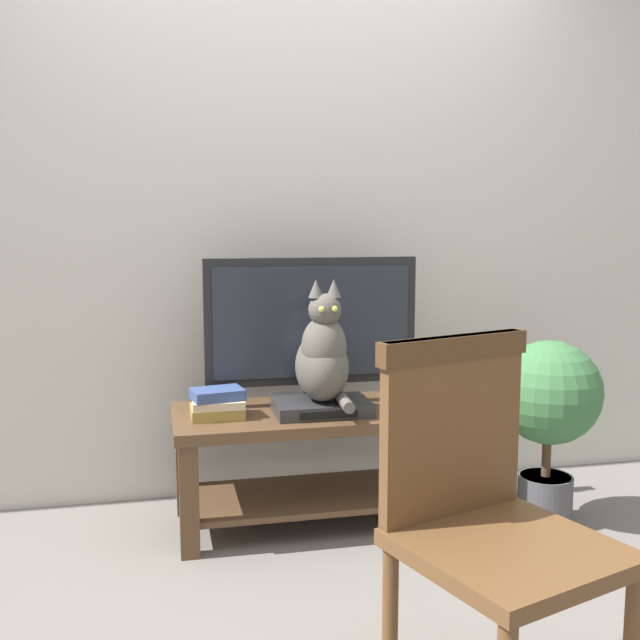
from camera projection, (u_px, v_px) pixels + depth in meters
The scene contains 9 objects.
ground_plane at pixel (336, 592), 2.45m from camera, with size 12.00×12.00×0.00m, color slate.
back_wall at pixel (281, 181), 3.28m from camera, with size 7.00×0.12×2.80m, color beige.
tv_stand at pixel (317, 445), 2.99m from camera, with size 1.15×0.52×0.47m.
tv at pixel (312, 326), 3.03m from camera, with size 0.88×0.20×0.60m.
media_box at pixel (322, 407), 2.90m from camera, with size 0.37×0.25×0.05m.
cat at pixel (323, 356), 2.86m from camera, with size 0.20×0.38×0.48m.
wooden_chair at pixel (484, 503), 1.80m from camera, with size 0.57×0.58×0.94m.
book_stack at pixel (218, 404), 2.84m from camera, with size 0.21×0.18×0.11m.
potted_plant at pixel (548, 406), 2.95m from camera, with size 0.42×0.42×0.75m.
Camera 1 is at (-0.55, -2.24, 1.22)m, focal length 41.53 mm.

